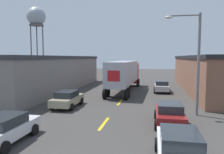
# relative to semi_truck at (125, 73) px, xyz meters

# --- Properties ---
(road_centerline) EXTENTS (0.20, 17.09, 0.01)m
(road_centerline) POSITION_rel_semi_truck_xyz_m (0.43, -14.18, -2.38)
(road_centerline) COLOR gold
(road_centerline) RESTS_ON ground_plane
(warehouse_left) EXTENTS (9.17, 25.09, 4.60)m
(warehouse_left) POSITION_rel_semi_truck_xyz_m (-11.39, -0.63, -0.08)
(warehouse_left) COLOR slate
(warehouse_left) RESTS_ON ground_plane
(warehouse_right) EXTENTS (9.77, 24.96, 4.64)m
(warehouse_right) POSITION_rel_semi_truck_xyz_m (12.56, 2.72, -0.06)
(warehouse_right) COLOR brown
(warehouse_right) RESTS_ON ground_plane
(semi_truck) EXTENTS (3.12, 13.46, 3.91)m
(semi_truck) POSITION_rel_semi_truck_xyz_m (0.00, 0.00, 0.00)
(semi_truck) COLOR #B21919
(semi_truck) RESTS_ON ground_plane
(parked_car_right_far) EXTENTS (1.95, 4.11, 1.45)m
(parked_car_right_far) POSITION_rel_semi_truck_xyz_m (4.70, 0.19, -1.63)
(parked_car_right_far) COLOR #B2B2B7
(parked_car_right_far) RESTS_ON ground_plane
(parked_car_right_near) EXTENTS (1.95, 4.11, 1.45)m
(parked_car_right_near) POSITION_rel_semi_truck_xyz_m (4.70, -19.15, -1.63)
(parked_car_right_near) COLOR silver
(parked_car_right_near) RESTS_ON ground_plane
(parked_car_right_mid) EXTENTS (1.95, 4.11, 1.45)m
(parked_car_right_mid) POSITION_rel_semi_truck_xyz_m (4.70, -13.60, -1.63)
(parked_car_right_mid) COLOR maroon
(parked_car_right_mid) RESTS_ON ground_plane
(parked_car_left_near) EXTENTS (1.95, 4.11, 1.45)m
(parked_car_left_near) POSITION_rel_semi_truck_xyz_m (-3.84, -18.32, -1.63)
(parked_car_left_near) COLOR silver
(parked_car_left_near) RESTS_ON ground_plane
(parked_car_left_far) EXTENTS (1.95, 4.11, 1.45)m
(parked_car_left_far) POSITION_rel_semi_truck_xyz_m (-3.84, -10.03, -1.63)
(parked_car_left_far) COLOR tan
(parked_car_left_far) RESTS_ON ground_plane
(water_tower) EXTENTS (4.73, 4.73, 17.18)m
(water_tower) POSITION_rel_semi_truck_xyz_m (-25.88, 24.02, 12.13)
(water_tower) COLOR #47474C
(water_tower) RESTS_ON ground_plane
(street_lamp) EXTENTS (2.61, 0.32, 7.66)m
(street_lamp) POSITION_rel_semi_truck_xyz_m (6.61, -10.82, 2.09)
(street_lamp) COLOR slate
(street_lamp) RESTS_ON ground_plane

